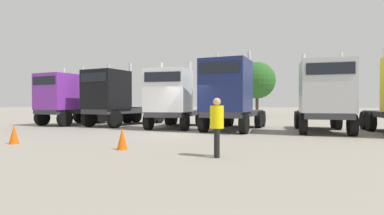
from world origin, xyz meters
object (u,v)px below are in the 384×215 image
at_px(semi_truck_black, 114,98).
at_px(visitor_in_hivis, 217,123).
at_px(semi_truck_navy, 229,95).
at_px(semi_truck_silver, 324,96).
at_px(semi_truck_purple, 66,99).
at_px(semi_truck_white, 172,99).
at_px(traffic_cone_near, 122,139).
at_px(traffic_cone_mid, 14,134).

bearing_deg(semi_truck_black, visitor_in_hivis, 53.92).
bearing_deg(semi_truck_navy, visitor_in_hivis, 13.50).
bearing_deg(semi_truck_silver, semi_truck_purple, -93.79).
bearing_deg(visitor_in_hivis, semi_truck_white, -75.64).
distance_m(semi_truck_white, traffic_cone_near, 8.46).
xyz_separation_m(semi_truck_purple, semi_truck_silver, (16.85, 0.68, 0.08)).
distance_m(semi_truck_white, semi_truck_navy, 3.68).
height_order(semi_truck_white, semi_truck_navy, semi_truck_navy).
height_order(semi_truck_white, semi_truck_silver, semi_truck_silver).
xyz_separation_m(semi_truck_purple, traffic_cone_near, (10.37, -7.91, -1.50)).
distance_m(semi_truck_purple, visitor_in_hivis, 15.93).
bearing_deg(semi_truck_white, visitor_in_hivis, 25.24).
bearing_deg(semi_truck_white, semi_truck_black, -102.98).
xyz_separation_m(semi_truck_purple, semi_truck_black, (3.73, 0.55, 0.06)).
relative_size(semi_truck_silver, traffic_cone_near, 8.41).
height_order(semi_truck_purple, visitor_in_hivis, semi_truck_purple).
height_order(semi_truck_white, traffic_cone_near, semi_truck_white).
relative_size(semi_truck_navy, traffic_cone_near, 8.58).
xyz_separation_m(semi_truck_white, semi_truck_silver, (8.52, 0.52, 0.11)).
height_order(semi_truck_black, visitor_in_hivis, semi_truck_black).
bearing_deg(traffic_cone_near, traffic_cone_mid, -175.29).
bearing_deg(semi_truck_black, semi_truck_white, 89.73).
bearing_deg(visitor_in_hivis, traffic_cone_mid, -17.11).
distance_m(semi_truck_navy, traffic_cone_mid, 10.45).
bearing_deg(semi_truck_silver, traffic_cone_near, -43.14).
distance_m(traffic_cone_near, traffic_cone_mid, 4.70).
distance_m(semi_truck_white, visitor_in_hivis, 9.84).
xyz_separation_m(semi_truck_white, traffic_cone_mid, (-2.65, -8.46, -1.46)).
bearing_deg(semi_truck_purple, visitor_in_hivis, 63.20).
relative_size(semi_truck_white, semi_truck_navy, 1.01).
relative_size(semi_truck_black, traffic_cone_mid, 8.75).
distance_m(semi_truck_silver, visitor_in_hivis, 9.29).
relative_size(semi_truck_purple, semi_truck_silver, 0.95).
bearing_deg(semi_truck_purple, semi_truck_white, 94.61).
bearing_deg(semi_truck_purple, traffic_cone_near, 56.13).
bearing_deg(semi_truck_black, semi_truck_silver, 95.07).
bearing_deg(semi_truck_navy, traffic_cone_mid, -36.67).
relative_size(semi_truck_silver, traffic_cone_mid, 8.32).
height_order(semi_truck_silver, traffic_cone_mid, semi_truck_silver).
relative_size(semi_truck_black, semi_truck_silver, 1.05).
xyz_separation_m(semi_truck_white, traffic_cone_near, (2.04, -8.07, -1.47)).
xyz_separation_m(semi_truck_purple, semi_truck_navy, (12.00, -0.13, 0.14)).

